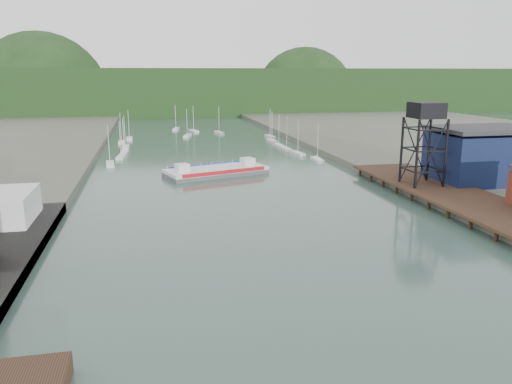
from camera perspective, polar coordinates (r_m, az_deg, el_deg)
name	(u,v)px	position (r m, az deg, el deg)	size (l,w,h in m)	color
east_pier	(470,201)	(94.46, 23.25, -0.94)	(14.00, 70.00, 2.45)	black
lift_tower	(426,115)	(102.01, 18.86, 8.28)	(6.50, 6.50, 16.00)	black
blue_shed	(484,155)	(112.94, 24.58, 3.82)	(20.50, 14.50, 11.30)	#0B1833
marina_sailboats	(202,143)	(170.33, -6.20, 5.55)	(57.71, 92.65, 0.90)	silver
distant_hills	(169,94)	(331.28, -9.96, 11.00)	(500.00, 120.00, 80.00)	black
chain_ferry	(216,171)	(118.52, -4.58, 2.42)	(25.41, 16.21, 3.41)	#525255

